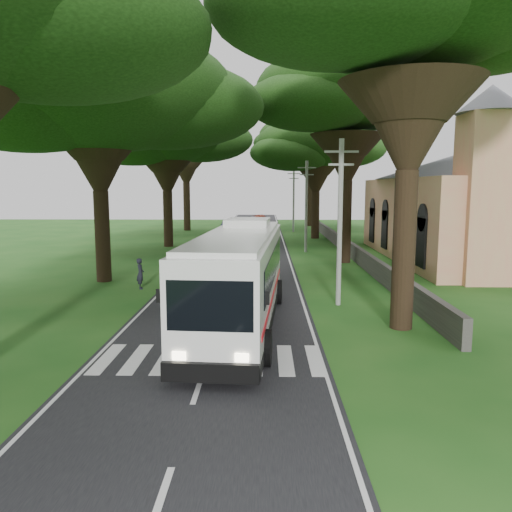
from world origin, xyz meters
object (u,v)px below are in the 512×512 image
pole_mid (306,205)px  pole_near (340,220)px  pole_far (294,199)px  distant_car_c (260,218)px  church (469,198)px  distant_car_b (228,225)px  coach_bus (239,276)px  pedestrian (140,274)px

pole_mid → pole_near: bearing=-90.0°
pole_far → distant_car_c: (-4.41, 17.66, -3.54)m
church → pole_near: bearing=-128.5°
church → distant_car_c: church is taller
pole_near → distant_car_c: size_ratio=1.89×
pole_near → distant_car_c: pole_near is taller
church → distant_car_c: 45.54m
distant_car_b → distant_car_c: 16.55m
church → pole_mid: (-12.36, 4.45, -0.73)m
pole_mid → coach_bus: pole_mid is taller
church → pole_far: bearing=116.8°
pole_far → distant_car_b: bearing=169.2°
church → coach_bus: bearing=-131.1°
coach_bus → distant_car_c: 61.62m
pole_far → distant_car_c: pole_far is taller
pole_mid → distant_car_c: size_ratio=1.89×
distant_car_b → pedestrian: pedestrian is taller
coach_bus → distant_car_c: (0.23, 61.60, -1.47)m
pole_near → distant_car_c: bearing=94.4°
pole_far → pedestrian: pole_far is taller
coach_bus → distant_car_b: coach_bus is taller
church → distant_car_b: bearing=128.7°
coach_bus → distant_car_b: (-3.86, 45.57, -1.40)m
pole_near → pedestrian: pole_near is taller
pole_mid → pole_far: (0.00, 20.00, 0.00)m
pole_mid → distant_car_b: pole_mid is taller
coach_bus → distant_car_b: size_ratio=3.24×
pedestrian → pole_far: bearing=-35.9°
pole_far → pedestrian: (-10.66, -36.33, -3.30)m
pole_far → distant_car_b: pole_far is taller
distant_car_c → pedestrian: (-6.25, -54.00, 0.24)m
pole_mid → distant_car_b: (-8.50, 21.63, -3.46)m
coach_bus → pole_far: bearing=88.0°
distant_car_b → pole_near: bearing=-73.8°
pole_far → pole_near: bearing=-90.0°
church → distant_car_c: (-16.78, 42.12, -4.27)m
pole_near → coach_bus: bearing=-139.7°
church → distant_car_b: church is taller
pole_mid → coach_bus: size_ratio=0.59×
distant_car_b → pedestrian: (-2.16, -37.96, 0.16)m
pole_near → distant_car_b: pole_near is taller
coach_bus → pole_near: bearing=44.4°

